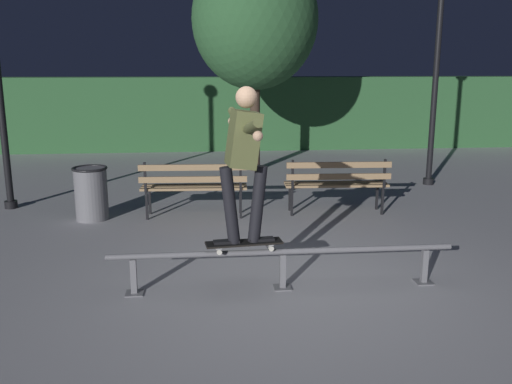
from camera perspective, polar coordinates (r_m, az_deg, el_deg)
ground_plane at (r=5.82m, az=2.76°, el=-9.91°), size 90.00×90.00×0.00m
hedge_backdrop at (r=15.42m, az=-2.61°, el=8.19°), size 24.00×1.20×1.97m
grind_rail at (r=5.70m, az=2.80°, el=-6.90°), size 3.57×0.18×0.43m
skateboard at (r=5.60m, az=-1.25°, el=-5.35°), size 0.80×0.29×0.09m
skateboarder at (r=5.38m, az=-1.27°, el=4.16°), size 0.63×1.40×1.56m
park_bench_leftmost at (r=8.32m, az=-6.48°, el=0.92°), size 1.62×0.49×0.88m
park_bench_left_center at (r=8.57m, az=8.40°, el=1.21°), size 1.62×0.49×0.88m
tree_behind_benches at (r=12.05m, az=-0.11°, el=17.42°), size 2.65×2.65×4.66m
lamp_post_right at (r=11.03m, az=18.29°, el=13.47°), size 0.32×0.32×3.90m
trash_can at (r=8.57m, az=-16.72°, el=-0.06°), size 0.52×0.52×0.80m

